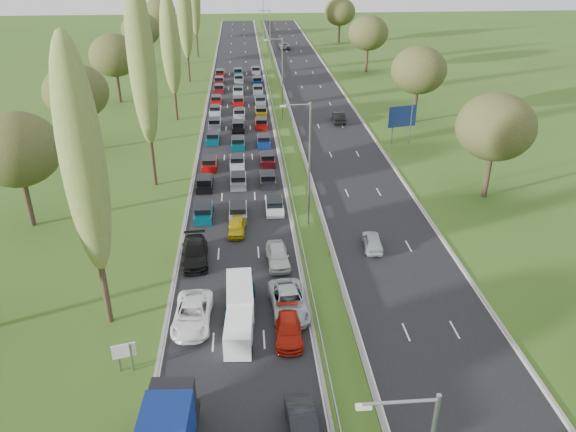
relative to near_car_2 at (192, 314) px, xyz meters
name	(u,v)px	position (x,y,z in m)	size (l,w,h in m)	color
ground	(282,115)	(10.01, 51.75, -0.80)	(260.00, 260.00, 0.00)	#36551A
near_carriageway	(238,112)	(3.26, 54.25, -0.80)	(10.50, 215.00, 0.04)	black
far_carriageway	(323,110)	(16.76, 54.25, -0.80)	(10.50, 215.00, 0.04)	black
central_reservation	(281,108)	(10.01, 54.25, -0.25)	(2.36, 215.00, 0.32)	gray
lamp_columns	(282,80)	(10.01, 49.75, 5.20)	(0.18, 140.18, 12.00)	gray
poplar_row	(160,49)	(-5.99, 39.92, 11.58)	(2.80, 127.80, 22.44)	#2D2116
woodland_left	(69,99)	(-16.49, 34.38, 6.88)	(8.00, 166.00, 11.10)	#2D2116
woodland_right	(437,84)	(29.51, 38.42, 6.88)	(8.00, 153.00, 11.10)	#2D2116
traffic_queue_fill	(238,119)	(3.28, 49.04, -0.36)	(9.10, 69.09, 0.80)	#053F4C
near_car_2	(192,314)	(0.00, 0.00, 0.00)	(2.60, 5.63, 1.57)	white
near_car_3	(195,253)	(-0.43, 8.76, 0.01)	(2.21, 5.43, 1.58)	black
near_car_7	(240,299)	(3.41, 1.58, 0.00)	(2.19, 5.40, 1.57)	#043749
near_car_8	(237,226)	(3.14, 13.60, -0.13)	(1.55, 3.86, 1.31)	#B1980B
near_car_9	(303,426)	(6.81, -10.74, -0.04)	(1.57, 4.49, 1.48)	black
near_car_10	(289,302)	(6.98, 0.95, 0.01)	(2.62, 5.68, 1.58)	#A9B0B2
near_car_11	(288,329)	(6.72, -2.06, -0.11)	(1.88, 4.63, 1.34)	#A5180A
near_car_12	(278,256)	(6.59, 7.73, -0.02)	(1.81, 4.50, 1.53)	silver
far_car_0	(373,241)	(15.17, 9.71, -0.11)	(1.60, 3.97, 1.35)	#B3B9BD
far_car_1	(339,117)	(18.28, 47.53, 0.00)	(1.66, 4.77, 1.57)	black
far_car_2	(285,45)	(14.76, 109.53, -0.02)	(2.54, 5.51, 1.53)	slate
white_van_front	(239,327)	(3.32, -1.95, 0.15)	(1.81, 4.61, 1.85)	white
white_van_rear	(240,294)	(3.39, 1.93, 0.20)	(1.91, 4.86, 1.96)	white
info_sign	(124,354)	(-3.89, -4.61, 0.57)	(1.48, 0.47, 2.10)	gray
direction_sign	(402,118)	(24.91, 37.11, 2.77)	(3.91, 1.04, 5.20)	gray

